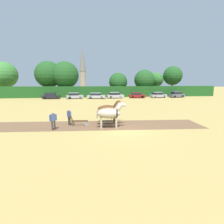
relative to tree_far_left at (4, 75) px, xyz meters
The scene contains 25 objects.
ground_plane 47.10m from the tree_far_left, 55.33° to the right, with size 240.00×240.00×0.00m, color #A88E4C.
plowed_furrow_strip 42.69m from the tree_far_left, 59.45° to the right, with size 25.64×3.78×0.01m, color brown.
hedgerow 27.53m from the tree_far_left, 11.80° to the right, with size 65.24×1.39×2.92m, color #1E511E.
tree_far_left is the anchor object (origin of this frame).
tree_left 12.40m from the tree_far_left, ahead, with size 7.24×7.24×9.74m.
tree_center_left 17.06m from the tree_far_left, ahead, with size 7.42×7.42×9.65m.
tree_center 31.92m from the tree_far_left, ahead, with size 5.27×5.27×6.68m.
tree_center_right 39.63m from the tree_far_left, ahead, with size 5.92×5.92×7.59m.
tree_right 44.01m from the tree_far_left, ahead, with size 4.41×4.41×6.95m.
tree_far_right 49.21m from the tree_far_left, ahead, with size 5.83×5.83×8.88m.
church_spire 35.58m from the tree_far_left, 54.36° to the left, with size 2.98×2.98×19.36m.
draft_horse_lead_left 45.75m from the tree_far_left, 56.13° to the right, with size 2.77×1.04×2.41m.
draft_horse_lead_right 44.86m from the tree_far_left, 55.22° to the right, with size 2.88×1.03×2.41m.
draft_horse_trail_left 43.96m from the tree_far_left, 54.30° to the right, with size 2.72×1.01×2.35m.
plow 43.36m from the tree_far_left, 58.05° to the right, with size 1.79×0.48×1.13m.
farmer_at_plow 42.45m from the tree_far_left, 59.14° to the right, with size 0.43×0.55×1.58m.
farmer_beside_team 42.90m from the tree_far_left, 52.33° to the right, with size 0.37×0.62×1.64m.
farmer_onlooker_left 43.21m from the tree_far_left, 61.55° to the right, with size 0.56×0.43×1.61m.
parked_car_far_left 17.68m from the tree_far_left, 32.57° to the right, with size 4.23×1.87×1.47m.
parked_car_left 22.58m from the tree_far_left, 25.33° to the right, with size 4.29×2.49×1.47m.
parked_car_center_left 27.52m from the tree_far_left, 21.41° to the right, with size 4.59×2.36×1.44m.
parked_car_center 31.71m from the tree_far_left, 17.15° to the right, with size 4.34×2.30×1.50m.
parked_car_center_right 37.14m from the tree_far_left, 14.55° to the right, with size 4.15×2.23×1.43m.
parked_car_right 42.61m from the tree_far_left, 12.58° to the right, with size 4.31×2.33×1.45m.
parked_car_far_right 47.60m from the tree_far_left, 11.07° to the right, with size 4.23×2.48×1.59m.
Camera 1 is at (-2.92, -14.52, 4.14)m, focal length 28.00 mm.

